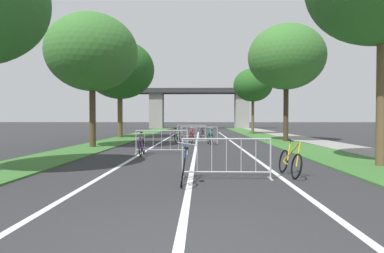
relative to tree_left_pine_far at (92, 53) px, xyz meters
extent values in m
cube|color=#386B2D|center=(-0.03, 10.53, -5.05)|extent=(2.47, 59.38, 0.05)
cube|color=#386B2D|center=(11.09, 10.53, -5.05)|extent=(2.47, 59.38, 0.05)
cube|color=gray|center=(13.41, 10.53, -5.03)|extent=(2.17, 59.38, 0.08)
cube|color=silver|center=(5.53, 3.41, -5.07)|extent=(0.14, 34.35, 0.01)
cube|color=silver|center=(7.90, 3.41, -5.07)|extent=(0.14, 34.35, 0.01)
cube|color=silver|center=(3.15, 3.41, -5.07)|extent=(0.14, 34.35, 0.01)
cube|color=#2D2D30|center=(5.53, 35.31, 0.96)|extent=(21.61, 3.60, 0.74)
cube|color=gray|center=(-1.36, 35.31, -2.24)|extent=(2.14, 2.40, 5.67)
cube|color=gray|center=(12.42, 35.31, -2.24)|extent=(2.14, 2.40, 5.67)
cylinder|color=#4C3823|center=(0.00, 0.00, -3.44)|extent=(0.32, 0.32, 3.27)
ellipsoid|color=#38702D|center=(0.00, 0.00, 0.01)|extent=(4.84, 4.84, 4.11)
cylinder|color=brown|center=(-0.72, 8.80, -3.36)|extent=(0.40, 0.40, 3.43)
ellipsoid|color=#23561E|center=(-0.72, 8.80, 0.43)|extent=(5.53, 5.53, 4.70)
cylinder|color=brown|center=(11.56, -6.67, -2.99)|extent=(0.31, 0.31, 4.16)
cylinder|color=#3D2D1E|center=(11.54, 4.79, -3.18)|extent=(0.33, 0.33, 3.78)
ellipsoid|color=#38702D|center=(11.54, 4.79, 0.63)|extent=(5.12, 5.12, 4.35)
cylinder|color=brown|center=(10.99, 15.25, -3.34)|extent=(0.27, 0.27, 3.46)
ellipsoid|color=#23561E|center=(10.99, 15.25, -0.16)|extent=(3.87, 3.87, 3.29)
cylinder|color=#ADADB2|center=(5.32, -8.89, -4.55)|extent=(0.04, 0.04, 1.05)
cube|color=#ADADB2|center=(5.32, -8.89, -5.06)|extent=(0.06, 0.44, 0.03)
cylinder|color=#ADADB2|center=(7.57, -8.91, -4.55)|extent=(0.04, 0.04, 1.05)
cube|color=#ADADB2|center=(7.57, -8.91, -5.06)|extent=(0.06, 0.44, 0.03)
cylinder|color=#ADADB2|center=(6.45, -8.90, -4.04)|extent=(2.25, 0.06, 0.04)
cylinder|color=#ADADB2|center=(6.45, -8.90, -4.89)|extent=(2.25, 0.06, 0.04)
cylinder|color=#ADADB2|center=(5.70, -8.89, -4.46)|extent=(0.02, 0.02, 0.87)
cylinder|color=#ADADB2|center=(6.07, -8.89, -4.46)|extent=(0.02, 0.02, 0.87)
cylinder|color=#ADADB2|center=(6.45, -8.90, -4.46)|extent=(0.02, 0.02, 0.87)
cylinder|color=#ADADB2|center=(6.82, -8.90, -4.46)|extent=(0.02, 0.02, 0.87)
cylinder|color=#ADADB2|center=(7.20, -8.90, -4.46)|extent=(0.02, 0.02, 0.87)
cylinder|color=#ADADB2|center=(2.95, -3.05, -4.55)|extent=(0.04, 0.04, 1.05)
cube|color=#ADADB2|center=(2.95, -3.05, -5.06)|extent=(0.07, 0.44, 0.03)
cylinder|color=#ADADB2|center=(5.20, -2.98, -4.55)|extent=(0.04, 0.04, 1.05)
cube|color=#ADADB2|center=(5.20, -2.98, -5.06)|extent=(0.07, 0.44, 0.03)
cylinder|color=#ADADB2|center=(4.07, -3.02, -4.04)|extent=(2.25, 0.11, 0.04)
cylinder|color=#ADADB2|center=(4.07, -3.02, -4.89)|extent=(2.25, 0.11, 0.04)
cylinder|color=#ADADB2|center=(3.33, -3.04, -4.46)|extent=(0.02, 0.02, 0.87)
cylinder|color=#ADADB2|center=(3.70, -3.03, -4.46)|extent=(0.02, 0.02, 0.87)
cylinder|color=#ADADB2|center=(4.07, -3.02, -4.46)|extent=(0.02, 0.02, 0.87)
cylinder|color=#ADADB2|center=(4.45, -3.00, -4.46)|extent=(0.02, 0.02, 0.87)
cylinder|color=#ADADB2|center=(4.82, -2.99, -4.46)|extent=(0.02, 0.02, 0.87)
cylinder|color=#ADADB2|center=(4.58, 2.82, -4.55)|extent=(0.04, 0.04, 1.05)
cube|color=#ADADB2|center=(4.58, 2.82, -5.06)|extent=(0.08, 0.44, 0.03)
cylinder|color=#ADADB2|center=(6.82, 2.91, -4.55)|extent=(0.04, 0.04, 1.05)
cube|color=#ADADB2|center=(6.82, 2.91, -5.06)|extent=(0.08, 0.44, 0.03)
cylinder|color=#ADADB2|center=(5.70, 2.87, -4.04)|extent=(2.25, 0.13, 0.04)
cylinder|color=#ADADB2|center=(5.70, 2.87, -4.89)|extent=(2.25, 0.13, 0.04)
cylinder|color=#ADADB2|center=(4.95, 2.84, -4.46)|extent=(0.02, 0.02, 0.87)
cylinder|color=#ADADB2|center=(5.33, 2.85, -4.46)|extent=(0.02, 0.02, 0.87)
cylinder|color=#ADADB2|center=(5.70, 2.87, -4.46)|extent=(0.02, 0.02, 0.87)
cylinder|color=#ADADB2|center=(6.08, 2.88, -4.46)|extent=(0.02, 0.02, 0.87)
cylinder|color=#ADADB2|center=(6.45, 2.90, -4.46)|extent=(0.02, 0.02, 0.87)
cylinder|color=#ADADB2|center=(3.93, 8.73, -4.55)|extent=(0.04, 0.04, 1.05)
cube|color=#ADADB2|center=(3.93, 8.73, -5.06)|extent=(0.07, 0.44, 0.03)
cylinder|color=#ADADB2|center=(6.18, 8.76, -4.55)|extent=(0.04, 0.04, 1.05)
cube|color=#ADADB2|center=(6.18, 8.76, -5.06)|extent=(0.07, 0.44, 0.03)
cylinder|color=#ADADB2|center=(5.05, 8.75, -4.04)|extent=(2.25, 0.07, 0.04)
cylinder|color=#ADADB2|center=(5.05, 8.75, -4.89)|extent=(2.25, 0.07, 0.04)
cylinder|color=#ADADB2|center=(4.30, 8.74, -4.46)|extent=(0.02, 0.02, 0.87)
cylinder|color=#ADADB2|center=(4.68, 8.74, -4.46)|extent=(0.02, 0.02, 0.87)
cylinder|color=#ADADB2|center=(5.05, 8.75, -4.46)|extent=(0.02, 0.02, 0.87)
cylinder|color=#ADADB2|center=(5.43, 8.75, -4.46)|extent=(0.02, 0.02, 0.87)
cylinder|color=#ADADB2|center=(5.80, 8.76, -4.46)|extent=(0.02, 0.02, 0.87)
torus|color=black|center=(5.78, 8.80, -4.76)|extent=(0.29, 0.64, 0.62)
torus|color=black|center=(6.00, 9.81, -4.76)|extent=(0.29, 0.64, 0.62)
cylinder|color=black|center=(5.83, 9.30, -4.47)|extent=(0.14, 1.01, 0.63)
cylinder|color=black|center=(5.80, 9.10, -4.52)|extent=(0.17, 0.09, 0.58)
cylinder|color=black|center=(5.82, 8.96, -4.79)|extent=(0.11, 0.33, 0.07)
cylinder|color=black|center=(5.94, 9.80, -4.47)|extent=(0.17, 0.06, 0.60)
cube|color=black|center=(5.73, 9.08, -4.23)|extent=(0.16, 0.26, 0.07)
cylinder|color=#99999E|center=(5.87, 9.79, -4.17)|extent=(0.54, 0.14, 0.14)
torus|color=black|center=(3.28, -3.09, -4.74)|extent=(0.14, 0.67, 0.67)
torus|color=black|center=(3.33, -4.11, -4.74)|extent=(0.14, 0.67, 0.67)
cylinder|color=#662884|center=(3.28, -3.58, -4.44)|extent=(0.04, 0.99, 0.63)
cylinder|color=#662884|center=(3.27, -3.38, -4.45)|extent=(0.11, 0.12, 0.68)
cylinder|color=#662884|center=(3.29, -3.25, -4.77)|extent=(0.05, 0.33, 0.08)
cylinder|color=#662884|center=(3.30, -4.09, -4.44)|extent=(0.10, 0.09, 0.60)
cube|color=black|center=(3.24, -3.35, -4.11)|extent=(0.12, 0.24, 0.06)
cylinder|color=#99999E|center=(3.28, -4.06, -4.14)|extent=(0.49, 0.05, 0.07)
torus|color=black|center=(4.27, 2.86, -4.74)|extent=(0.32, 0.68, 0.65)
torus|color=black|center=(4.48, 3.83, -4.74)|extent=(0.32, 0.68, 0.65)
cylinder|color=#1E7238|center=(4.30, 3.33, -4.44)|extent=(0.11, 0.97, 0.64)
cylinder|color=#1E7238|center=(4.27, 3.15, -4.47)|extent=(0.20, 0.08, 0.65)
cylinder|color=#1E7238|center=(4.31, 3.01, -4.77)|extent=(0.11, 0.32, 0.08)
cylinder|color=#1E7238|center=(4.41, 3.82, -4.44)|extent=(0.18, 0.06, 0.61)
cube|color=black|center=(4.19, 3.13, -4.15)|extent=(0.16, 0.26, 0.07)
cylinder|color=#99999E|center=(4.33, 3.81, -4.14)|extent=(0.47, 0.13, 0.13)
torus|color=black|center=(8.16, -7.91, -4.74)|extent=(0.21, 0.68, 0.66)
torus|color=black|center=(8.23, -8.90, -4.74)|extent=(0.21, 0.68, 0.66)
cylinder|color=gold|center=(8.25, -8.38, -4.43)|extent=(0.23, 0.97, 0.66)
cylinder|color=gold|center=(8.23, -8.19, -4.46)|extent=(0.17, 0.13, 0.67)
cylinder|color=gold|center=(8.16, -8.07, -4.77)|extent=(0.04, 0.32, 0.08)
cylinder|color=gold|center=(8.28, -8.88, -4.43)|extent=(0.15, 0.10, 0.64)
cube|color=black|center=(8.29, -8.15, -4.12)|extent=(0.12, 0.25, 0.07)
cylinder|color=#99999E|center=(8.34, -8.85, -4.11)|extent=(0.46, 0.06, 0.11)
torus|color=black|center=(5.11, 3.78, -4.73)|extent=(0.24, 0.70, 0.69)
torus|color=black|center=(5.27, 2.73, -4.73)|extent=(0.24, 0.70, 0.69)
cylinder|color=red|center=(5.23, 3.29, -4.41)|extent=(0.29, 1.01, 0.67)
cylinder|color=red|center=(5.20, 3.49, -4.44)|extent=(0.14, 0.14, 0.69)
cylinder|color=red|center=(5.13, 3.61, -4.75)|extent=(0.07, 0.34, 0.08)
cylinder|color=red|center=(5.31, 2.76, -4.41)|extent=(0.13, 0.11, 0.64)
cube|color=black|center=(5.24, 3.53, -4.10)|extent=(0.14, 0.25, 0.06)
cylinder|color=#99999E|center=(5.35, 2.80, -4.09)|extent=(0.46, 0.10, 0.09)
torus|color=black|center=(5.39, -9.97, -4.74)|extent=(0.14, 0.68, 0.68)
torus|color=black|center=(5.36, -8.88, -4.74)|extent=(0.14, 0.68, 0.68)
cylinder|color=#1E389E|center=(5.42, -9.45, -4.45)|extent=(0.09, 1.06, 0.60)
cylinder|color=#1E389E|center=(5.42, -9.66, -4.50)|extent=(0.13, 0.12, 0.58)
cylinder|color=#1E389E|center=(5.38, -9.79, -4.76)|extent=(0.04, 0.35, 0.08)
cylinder|color=#1E389E|center=(5.40, -8.91, -4.45)|extent=(0.12, 0.09, 0.57)
cube|color=black|center=(5.46, -9.69, -4.21)|extent=(0.11, 0.24, 0.06)
cylinder|color=#99999E|center=(5.44, -8.93, -4.17)|extent=(0.49, 0.04, 0.09)
torus|color=black|center=(6.43, 1.82, -4.73)|extent=(0.23, 0.70, 0.69)
torus|color=black|center=(6.28, 2.76, -4.73)|extent=(0.23, 0.70, 0.69)
cylinder|color=#197A7F|center=(6.40, 2.27, -4.40)|extent=(0.09, 0.94, 0.69)
cylinder|color=#197A7F|center=(6.42, 2.09, -4.48)|extent=(0.13, 0.10, 0.60)
cylinder|color=#197A7F|center=(6.40, 1.97, -4.76)|extent=(0.08, 0.31, 0.08)
cylinder|color=#197A7F|center=(6.33, 2.75, -4.40)|extent=(0.13, 0.08, 0.66)
cube|color=black|center=(6.46, 2.06, -4.19)|extent=(0.14, 0.25, 0.06)
cylinder|color=#99999E|center=(6.38, 2.73, -4.08)|extent=(0.42, 0.09, 0.08)
camera|label=1|loc=(5.79, -17.18, -3.53)|focal=30.30mm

